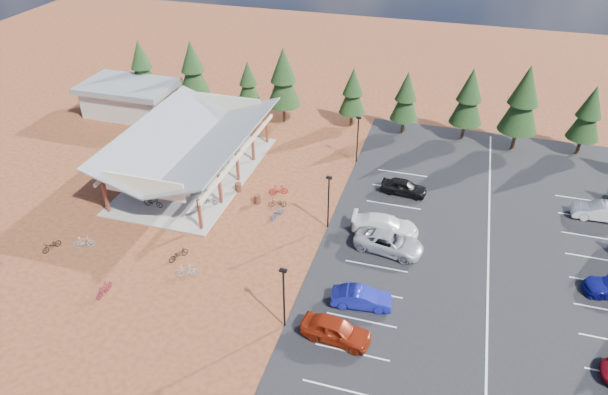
# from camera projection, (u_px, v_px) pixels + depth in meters

# --- Properties ---
(ground) EXTENTS (140.00, 140.00, 0.00)m
(ground) POSITION_uv_depth(u_px,v_px,m) (266.00, 230.00, 46.78)
(ground) COLOR maroon
(ground) RESTS_ON ground
(asphalt_lot) EXTENTS (27.00, 44.00, 0.04)m
(asphalt_lot) POSITION_uv_depth(u_px,v_px,m) (489.00, 248.00, 44.79)
(asphalt_lot) COLOR black
(asphalt_lot) RESTS_ON ground
(concrete_pad) EXTENTS (10.60, 18.60, 0.10)m
(concrete_pad) POSITION_uv_depth(u_px,v_px,m) (196.00, 173.00, 54.73)
(concrete_pad) COLOR gray
(concrete_pad) RESTS_ON ground
(bike_pavilion) EXTENTS (11.65, 19.40, 4.97)m
(bike_pavilion) POSITION_uv_depth(u_px,v_px,m) (192.00, 140.00, 52.65)
(bike_pavilion) COLOR #542318
(bike_pavilion) RESTS_ON concrete_pad
(outbuilding) EXTENTS (11.00, 7.00, 3.90)m
(outbuilding) POSITION_uv_depth(u_px,v_px,m) (130.00, 98.00, 65.77)
(outbuilding) COLOR #ADA593
(outbuilding) RESTS_ON ground
(lamp_post_0) EXTENTS (0.50, 0.25, 5.14)m
(lamp_post_0) POSITION_uv_depth(u_px,v_px,m) (284.00, 294.00, 35.96)
(lamp_post_0) COLOR black
(lamp_post_0) RESTS_ON ground
(lamp_post_1) EXTENTS (0.50, 0.25, 5.14)m
(lamp_post_1) POSITION_uv_depth(u_px,v_px,m) (329.00, 199.00, 45.56)
(lamp_post_1) COLOR black
(lamp_post_1) RESTS_ON ground
(lamp_post_2) EXTENTS (0.50, 0.25, 5.14)m
(lamp_post_2) POSITION_uv_depth(u_px,v_px,m) (358.00, 136.00, 55.17)
(lamp_post_2) COLOR black
(lamp_post_2) RESTS_ON ground
(trash_bin_0) EXTENTS (0.60, 0.60, 0.90)m
(trash_bin_0) POSITION_uv_depth(u_px,v_px,m) (238.00, 187.00, 51.79)
(trash_bin_0) COLOR #4C2A1B
(trash_bin_0) RESTS_ON ground
(trash_bin_1) EXTENTS (0.60, 0.60, 0.90)m
(trash_bin_1) POSITION_uv_depth(u_px,v_px,m) (258.00, 199.00, 50.08)
(trash_bin_1) COLOR #4C2A1B
(trash_bin_1) RESTS_ON ground
(pine_0) EXTENTS (3.43, 3.43, 8.00)m
(pine_0) POSITION_uv_depth(u_px,v_px,m) (141.00, 65.00, 67.38)
(pine_0) COLOR #382314
(pine_0) RESTS_ON ground
(pine_1) EXTENTS (3.66, 3.66, 8.52)m
(pine_1) POSITION_uv_depth(u_px,v_px,m) (192.00, 68.00, 65.55)
(pine_1) COLOR #382314
(pine_1) RESTS_ON ground
(pine_2) EXTENTS (2.82, 2.82, 6.56)m
(pine_2) POSITION_uv_depth(u_px,v_px,m) (248.00, 82.00, 64.91)
(pine_2) COLOR #382314
(pine_2) RESTS_ON ground
(pine_3) EXTENTS (3.89, 3.89, 9.06)m
(pine_3) POSITION_uv_depth(u_px,v_px,m) (283.00, 78.00, 61.89)
(pine_3) COLOR #382314
(pine_3) RESTS_ON ground
(pine_4) EXTENTS (3.05, 3.05, 7.10)m
(pine_4) POSITION_uv_depth(u_px,v_px,m) (353.00, 91.00, 61.64)
(pine_4) COLOR #382314
(pine_4) RESTS_ON ground
(pine_5) EXTENTS (3.15, 3.15, 7.34)m
(pine_5) POSITION_uv_depth(u_px,v_px,m) (406.00, 96.00, 59.99)
(pine_5) COLOR #382314
(pine_5) RESTS_ON ground
(pine_6) EXTENTS (3.56, 3.56, 8.29)m
(pine_6) POSITION_uv_depth(u_px,v_px,m) (469.00, 97.00, 58.45)
(pine_6) COLOR #382314
(pine_6) RESTS_ON ground
(pine_7) EXTENTS (4.08, 4.08, 9.51)m
(pine_7) POSITION_uv_depth(u_px,v_px,m) (524.00, 99.00, 55.96)
(pine_7) COLOR #382314
(pine_7) RESTS_ON ground
(pine_8) EXTENTS (3.31, 3.31, 7.71)m
(pine_8) POSITION_uv_depth(u_px,v_px,m) (589.00, 113.00, 55.76)
(pine_8) COLOR #382314
(pine_8) RESTS_ON ground
(bike_0) EXTENTS (1.91, 0.67, 1.00)m
(bike_0) POSITION_uv_depth(u_px,v_px,m) (153.00, 202.00, 49.38)
(bike_0) COLOR black
(bike_0) RESTS_ON concrete_pad
(bike_1) EXTENTS (1.80, 0.68, 1.06)m
(bike_1) POSITION_uv_depth(u_px,v_px,m) (177.00, 180.00, 52.53)
(bike_1) COLOR #979AA0
(bike_1) RESTS_ON concrete_pad
(bike_2) EXTENTS (1.94, 0.98, 0.98)m
(bike_2) POSITION_uv_depth(u_px,v_px,m) (172.00, 155.00, 56.88)
(bike_2) COLOR navy
(bike_2) RESTS_ON concrete_pad
(bike_3) EXTENTS (1.60, 0.52, 0.95)m
(bike_3) POSITION_uv_depth(u_px,v_px,m) (201.00, 144.00, 58.93)
(bike_3) COLOR maroon
(bike_3) RESTS_ON concrete_pad
(bike_4) EXTENTS (1.55, 0.66, 0.79)m
(bike_4) POSITION_uv_depth(u_px,v_px,m) (210.00, 200.00, 49.81)
(bike_4) COLOR black
(bike_4) RESTS_ON concrete_pad
(bike_5) EXTENTS (1.55, 0.85, 0.90)m
(bike_5) POSITION_uv_depth(u_px,v_px,m) (197.00, 192.00, 50.95)
(bike_5) COLOR #9DA1A5
(bike_5) RESTS_ON concrete_pad
(bike_6) EXTENTS (1.80, 0.78, 0.92)m
(bike_6) POSITION_uv_depth(u_px,v_px,m) (222.00, 158.00, 56.27)
(bike_6) COLOR navy
(bike_6) RESTS_ON concrete_pad
(bike_7) EXTENTS (1.60, 0.80, 0.93)m
(bike_7) POSITION_uv_depth(u_px,v_px,m) (234.00, 137.00, 60.37)
(bike_7) COLOR maroon
(bike_7) RESTS_ON concrete_pad
(bike_8) EXTENTS (1.09, 1.79, 0.89)m
(bike_8) POSITION_uv_depth(u_px,v_px,m) (51.00, 245.00, 44.35)
(bike_8) COLOR black
(bike_8) RESTS_ON ground
(bike_9) EXTENTS (1.82, 1.25, 1.07)m
(bike_9) POSITION_uv_depth(u_px,v_px,m) (84.00, 242.00, 44.56)
(bike_9) COLOR #979B9F
(bike_9) RESTS_ON ground
(bike_11) EXTENTS (0.58, 1.79, 1.06)m
(bike_11) POSITION_uv_depth(u_px,v_px,m) (104.00, 289.00, 39.91)
(bike_11) COLOR maroon
(bike_11) RESTS_ON ground
(bike_12) EXTENTS (1.39, 1.92, 0.96)m
(bike_12) POSITION_uv_depth(u_px,v_px,m) (178.00, 254.00, 43.36)
(bike_12) COLOR black
(bike_12) RESTS_ON ground
(bike_13) EXTENTS (1.74, 1.07, 1.01)m
(bike_13) POSITION_uv_depth(u_px,v_px,m) (187.00, 271.00, 41.66)
(bike_13) COLOR #9EA3A7
(bike_13) RESTS_ON ground
(bike_14) EXTENTS (1.12, 1.90, 0.94)m
(bike_14) POSITION_uv_depth(u_px,v_px,m) (278.00, 213.00, 48.13)
(bike_14) COLOR navy
(bike_14) RESTS_ON ground
(bike_15) EXTENTS (1.87, 1.20, 1.09)m
(bike_15) POSITION_uv_depth(u_px,v_px,m) (278.00, 190.00, 51.25)
(bike_15) COLOR #9F1215
(bike_15) RESTS_ON ground
(bike_16) EXTENTS (1.76, 1.10, 0.87)m
(bike_16) POSITION_uv_depth(u_px,v_px,m) (277.00, 203.00, 49.57)
(bike_16) COLOR black
(bike_16) RESTS_ON ground
(car_0) EXTENTS (4.95, 2.42, 1.63)m
(car_0) POSITION_uv_depth(u_px,v_px,m) (336.00, 330.00, 36.13)
(car_0) COLOR maroon
(car_0) RESTS_ON asphalt_lot
(car_1) EXTENTS (4.51, 2.06, 1.43)m
(car_1) POSITION_uv_depth(u_px,v_px,m) (362.00, 298.00, 38.81)
(car_1) COLOR navy
(car_1) RESTS_ON asphalt_lot
(car_2) EXTENTS (5.96, 3.44, 1.56)m
(car_2) POSITION_uv_depth(u_px,v_px,m) (389.00, 242.00, 44.06)
(car_2) COLOR #A2A5AA
(car_2) RESTS_ON asphalt_lot
(car_3) EXTENTS (5.77, 2.70, 1.63)m
(car_3) POSITION_uv_depth(u_px,v_px,m) (385.00, 225.00, 45.97)
(car_3) COLOR white
(car_3) RESTS_ON asphalt_lot
(car_4) EXTENTS (4.43, 2.08, 1.47)m
(car_4) POSITION_uv_depth(u_px,v_px,m) (404.00, 187.00, 51.23)
(car_4) COLOR black
(car_4) RESTS_ON asphalt_lot
(car_9) EXTENTS (4.81, 1.81, 1.57)m
(car_9) POSITION_uv_depth(u_px,v_px,m) (600.00, 211.00, 47.79)
(car_9) COLOR silver
(car_9) RESTS_ON asphalt_lot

